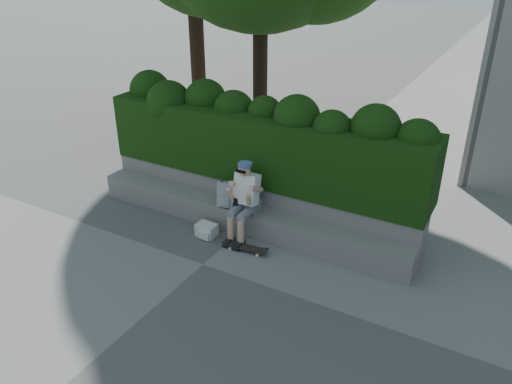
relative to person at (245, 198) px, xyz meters
The scene contains 8 objects.
ground 1.31m from the person, 97.73° to the right, with size 80.00×80.00×0.00m, color slate.
bench_ledge 0.58m from the person, 128.65° to the left, with size 6.00×0.45×0.45m, color gray.
planter_wall 0.77m from the person, 102.47° to the left, with size 6.00×0.50×0.75m, color gray.
hedge 1.07m from the person, 99.35° to the left, with size 6.00×1.00×1.20m, color black.
person is the anchor object (origin of this frame).
skateboard 0.83m from the person, 59.17° to the right, with size 0.72×0.25×0.07m.
backpack_plaid 0.44m from the person, 169.04° to the left, with size 0.30×0.16×0.44m, color silver.
backpack_ground 0.93m from the person, 152.08° to the right, with size 0.35×0.24×0.22m, color silver.
Camera 1 is at (3.96, -5.30, 4.57)m, focal length 35.00 mm.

